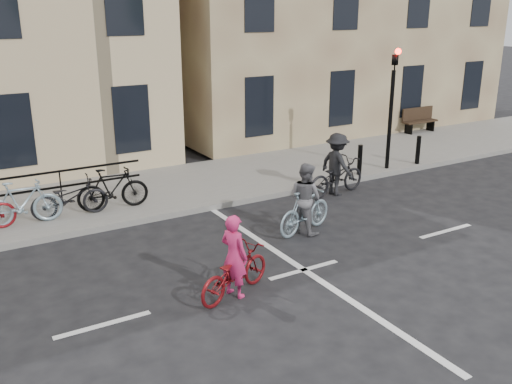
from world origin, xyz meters
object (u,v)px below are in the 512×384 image
bench (419,119)px  cyclist_grey (305,205)px  cyclist_pink (234,268)px  cyclist_dark (337,171)px  traffic_light (392,94)px

bench → cyclist_grey: size_ratio=0.91×
cyclist_pink → cyclist_dark: (5.16, 3.65, 0.14)m
bench → cyclist_dark: bearing=-150.3°
cyclist_grey → cyclist_dark: 2.96m
bench → cyclist_dark: 8.63m
cyclist_pink → cyclist_dark: size_ratio=0.91×
traffic_light → cyclist_pink: traffic_light is taller
traffic_light → cyclist_dark: 3.35m
traffic_light → cyclist_dark: bearing=-161.9°
bench → cyclist_grey: bearing=-148.2°
traffic_light → bench: traffic_light is taller
bench → cyclist_pink: (-12.66, -7.92, -0.14)m
cyclist_pink → cyclist_grey: (2.83, 1.83, 0.13)m
bench → cyclist_dark: size_ratio=0.80×
traffic_light → cyclist_pink: 9.27m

